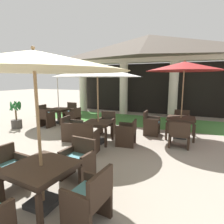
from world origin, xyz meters
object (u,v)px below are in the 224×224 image
patio_chair_mid_left_east (89,199)px  patio_umbrella_mid_right (184,67)px  patio_umbrella_mid_left (34,62)px  patio_umbrella_far_back (57,69)px  patio_chair_far_back_west (45,113)px  patio_chair_near_foreground_west (72,128)px  patio_chair_near_foreground_east (127,133)px  potted_palm_left_edge (16,119)px  patio_chair_far_back_south (46,118)px  patio_table_mid_right (181,120)px  patio_chair_mid_right_north (181,121)px  patio_chair_far_back_east (74,116)px  patio_chair_mid_left_west (7,170)px  patio_table_far_back (59,111)px  patio_chair_near_foreground_south (86,139)px  patio_chair_near_foreground_north (107,124)px  patio_chair_mid_right_south (179,135)px  patio_chair_mid_right_west (151,124)px  patio_chair_far_back_north (70,112)px  patio_table_mid_left (41,171)px  patio_umbrella_near_foreground (97,72)px  patio_chair_mid_left_north (78,160)px  patio_table_near_foreground (98,125)px

patio_chair_mid_left_east → patio_umbrella_mid_right: (0.90, 4.97, 2.10)m
patio_umbrella_mid_left → patio_umbrella_far_back: size_ratio=1.00×
patio_umbrella_mid_right → patio_chair_far_back_west: bearing=178.7°
patio_chair_near_foreground_west → patio_chair_mid_left_east: size_ratio=0.93×
patio_chair_near_foreground_east → potted_palm_left_edge: size_ratio=0.67×
patio_chair_near_foreground_west → patio_chair_far_back_south: 2.38m
patio_table_mid_right → patio_chair_mid_right_north: 1.09m
patio_chair_far_back_south → patio_chair_far_back_east: 1.24m
patio_chair_mid_left_west → patio_chair_mid_right_north: size_ratio=1.01×
patio_table_far_back → patio_chair_near_foreground_south: bearing=-40.6°
patio_table_far_back → patio_umbrella_far_back: 1.98m
patio_chair_mid_left_west → patio_chair_far_back_east: 5.30m
patio_chair_near_foreground_north → patio_umbrella_mid_left: bearing=92.7°
patio_umbrella_far_back → patio_chair_far_back_east: 2.36m
patio_chair_mid_right_south → patio_chair_mid_right_west: 1.51m
patio_chair_far_back_north → patio_chair_mid_right_north: bearing=-178.9°
patio_chair_near_foreground_north → potted_palm_left_edge: bearing=2.6°
patio_chair_near_foreground_east → patio_table_mid_left: bearing=166.7°
patio_chair_mid_right_west → patio_chair_far_back_east: 3.66m
patio_chair_near_foreground_east → patio_chair_mid_right_west: patio_chair_mid_right_west is taller
patio_umbrella_near_foreground → patio_umbrella_mid_right: (2.50, 1.65, 0.19)m
patio_umbrella_mid_left → patio_chair_mid_left_east: (0.95, -0.08, -1.94)m
patio_umbrella_mid_left → patio_chair_far_back_west: (-4.63, 5.03, -1.96)m
patio_chair_near_foreground_north → patio_chair_mid_left_west: patio_chair_near_foreground_north is taller
patio_chair_near_foreground_east → patio_chair_far_back_north: bearing=50.3°
patio_umbrella_near_foreground → patio_chair_far_back_south: (-3.11, 0.91, -1.92)m
patio_table_mid_left → patio_table_far_back: size_ratio=1.23×
patio_umbrella_near_foreground → patio_chair_mid_left_west: size_ratio=3.39×
patio_chair_mid_left_north → patio_chair_far_back_east: bearing=-49.2°
patio_chair_near_foreground_west → patio_chair_mid_left_north: bearing=30.7°
patio_table_mid_right → patio_umbrella_mid_right: bearing=-116.6°
patio_table_near_foreground → patio_chair_mid_left_east: patio_chair_mid_left_east is taller
patio_chair_mid_right_west → patio_table_far_back: size_ratio=1.06×
patio_chair_far_back_south → patio_chair_far_back_east: bearing=45.0°
patio_table_near_foreground → patio_umbrella_mid_right: patio_umbrella_mid_right is taller
patio_chair_near_foreground_west → patio_chair_mid_left_west: 3.10m
patio_chair_mid_left_west → patio_chair_far_back_south: 4.94m
patio_chair_far_back_west → patio_chair_near_foreground_west: bearing=57.9°
patio_chair_mid_right_west → patio_chair_far_back_east: bearing=-94.5°
patio_chair_mid_right_north → patio_chair_mid_left_north: bearing=68.9°
patio_chair_near_foreground_south → patio_table_mid_left: size_ratio=0.88×
patio_chair_mid_right_west → patio_chair_far_back_south: patio_chair_mid_right_west is taller
patio_chair_mid_right_south → patio_chair_mid_right_north: size_ratio=1.01×
patio_chair_near_foreground_west → patio_chair_mid_left_west: size_ratio=0.99×
patio_chair_mid_right_west → patio_chair_mid_right_north: patio_chair_mid_right_west is taller
patio_table_mid_left → patio_chair_mid_right_west: patio_chair_mid_right_west is taller
patio_chair_near_foreground_north → patio_chair_far_back_east: 2.24m
patio_chair_near_foreground_south → patio_umbrella_far_back: patio_umbrella_far_back is taller
patio_chair_near_foreground_west → patio_chair_mid_left_east: 4.10m
patio_chair_mid_right_south → patio_chair_far_back_south: patio_chair_mid_right_south is taller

